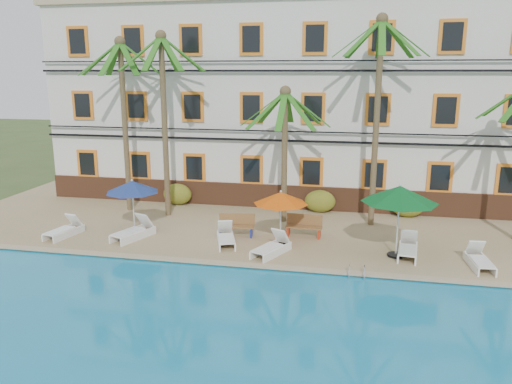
% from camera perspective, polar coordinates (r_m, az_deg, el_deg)
% --- Properties ---
extents(ground, '(100.00, 100.00, 0.00)m').
position_cam_1_polar(ground, '(18.80, -0.39, -8.13)').
color(ground, '#384C23').
rests_on(ground, ground).
extents(pool_deck, '(30.00, 12.00, 0.25)m').
position_cam_1_polar(pool_deck, '(23.40, 2.12, -3.39)').
color(pool_deck, tan).
rests_on(pool_deck, ground).
extents(swimming_pool, '(26.00, 12.00, 0.20)m').
position_cam_1_polar(swimming_pool, '(12.71, -7.23, -19.16)').
color(swimming_pool, '#1782B1').
rests_on(swimming_pool, ground).
extents(pool_coping, '(30.00, 0.35, 0.06)m').
position_cam_1_polar(pool_coping, '(17.88, -0.99, -8.34)').
color(pool_coping, tan).
rests_on(pool_coping, pool_deck).
extents(hotel_building, '(25.40, 6.44, 10.22)m').
position_cam_1_polar(hotel_building, '(27.35, 3.93, 10.24)').
color(hotel_building, silver).
rests_on(hotel_building, pool_deck).
extents(palm_a, '(3.99, 3.99, 8.31)m').
position_cam_1_polar(palm_a, '(24.81, -14.91, 9.87)').
color(palm_a, brown).
rests_on(palm_a, pool_deck).
extents(palm_b, '(3.99, 3.99, 8.51)m').
position_cam_1_polar(palm_b, '(23.48, -10.52, 10.18)').
color(palm_b, brown).
rests_on(palm_b, pool_deck).
extents(palm_c, '(3.99, 3.99, 6.12)m').
position_cam_1_polar(palm_c, '(22.22, 3.31, 6.57)').
color(palm_c, brown).
rests_on(palm_c, pool_deck).
extents(palm_d, '(3.99, 3.99, 9.06)m').
position_cam_1_polar(palm_d, '(22.13, 13.76, 10.65)').
color(palm_d, brown).
rests_on(palm_d, pool_deck).
extents(shrub_left, '(1.50, 0.90, 1.10)m').
position_cam_1_polar(shrub_left, '(26.05, -8.96, -0.25)').
color(shrub_left, '#275217').
rests_on(shrub_left, pool_deck).
extents(shrub_mid, '(1.50, 0.90, 1.10)m').
position_cam_1_polar(shrub_mid, '(24.53, 7.33, -1.06)').
color(shrub_mid, '#275217').
rests_on(shrub_mid, pool_deck).
extents(shrub_right, '(1.50, 0.90, 1.10)m').
position_cam_1_polar(shrub_right, '(24.61, 16.97, -1.50)').
color(shrub_right, '#275217').
rests_on(shrub_right, pool_deck).
extents(umbrella_blue, '(2.27, 2.27, 2.28)m').
position_cam_1_polar(umbrella_blue, '(21.82, -13.96, 0.57)').
color(umbrella_blue, black).
rests_on(umbrella_blue, pool_deck).
extents(umbrella_red, '(2.18, 2.18, 2.19)m').
position_cam_1_polar(umbrella_red, '(19.62, 2.86, -0.72)').
color(umbrella_red, black).
rests_on(umbrella_red, pool_deck).
extents(umbrella_green, '(2.78, 2.78, 2.77)m').
position_cam_1_polar(umbrella_green, '(18.79, 16.11, -0.29)').
color(umbrella_green, black).
rests_on(umbrella_green, pool_deck).
extents(lounger_a, '(0.99, 1.90, 0.85)m').
position_cam_1_polar(lounger_a, '(22.38, -21.05, -4.04)').
color(lounger_a, white).
rests_on(lounger_a, pool_deck).
extents(lounger_b, '(1.35, 2.11, 0.94)m').
position_cam_1_polar(lounger_b, '(21.24, -13.79, -4.36)').
color(lounger_b, white).
rests_on(lounger_b, pool_deck).
extents(lounger_c, '(1.19, 1.93, 0.86)m').
position_cam_1_polar(lounger_c, '(20.00, -3.46, -5.17)').
color(lounger_c, white).
rests_on(lounger_c, pool_deck).
extents(lounger_d, '(1.38, 1.97, 0.88)m').
position_cam_1_polar(lounger_d, '(18.88, 1.79, -6.29)').
color(lounger_d, white).
rests_on(lounger_d, pool_deck).
extents(lounger_e, '(0.89, 1.93, 0.88)m').
position_cam_1_polar(lounger_e, '(19.56, 16.96, -6.19)').
color(lounger_e, white).
rests_on(lounger_e, pool_deck).
extents(lounger_f, '(0.77, 1.81, 0.84)m').
position_cam_1_polar(lounger_f, '(19.35, 24.17, -7.07)').
color(lounger_f, white).
rests_on(lounger_f, pool_deck).
extents(bench_left, '(1.55, 0.66, 0.93)m').
position_cam_1_polar(bench_left, '(20.88, -2.29, -3.79)').
color(bench_left, olive).
rests_on(bench_left, pool_deck).
extents(bench_right, '(1.53, 0.57, 0.93)m').
position_cam_1_polar(bench_right, '(20.89, 5.52, -3.84)').
color(bench_right, olive).
rests_on(bench_right, pool_deck).
extents(pool_ladder, '(0.54, 0.74, 0.74)m').
position_cam_1_polar(pool_ladder, '(17.43, 11.43, -9.31)').
color(pool_ladder, silver).
rests_on(pool_ladder, ground).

